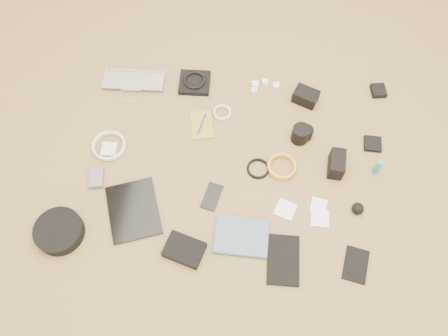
# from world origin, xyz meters

# --- Properties ---
(laptop) EXTENTS (0.32, 0.23, 0.02)m
(laptop) POSITION_xyz_m (-0.51, 0.36, 0.01)
(laptop) COLOR silver
(laptop) RESTS_ON ground
(headphone_pouch) EXTENTS (0.16, 0.15, 0.03)m
(headphone_pouch) POSITION_xyz_m (-0.21, 0.43, 0.01)
(headphone_pouch) COLOR black
(headphone_pouch) RESTS_ON ground
(headphones) EXTENTS (0.13, 0.13, 0.01)m
(headphones) POSITION_xyz_m (-0.21, 0.43, 0.03)
(headphones) COLOR black
(headphones) RESTS_ON headphone_pouch
(charger_a) EXTENTS (0.03, 0.03, 0.03)m
(charger_a) POSITION_xyz_m (0.09, 0.46, 0.02)
(charger_a) COLOR silver
(charger_a) RESTS_ON ground
(charger_b) EXTENTS (0.03, 0.03, 0.03)m
(charger_b) POSITION_xyz_m (0.14, 0.48, 0.01)
(charger_b) COLOR silver
(charger_b) RESTS_ON ground
(charger_c) EXTENTS (0.04, 0.04, 0.03)m
(charger_c) POSITION_xyz_m (0.19, 0.46, 0.01)
(charger_c) COLOR silver
(charger_c) RESTS_ON ground
(charger_d) EXTENTS (0.03, 0.03, 0.03)m
(charger_d) POSITION_xyz_m (0.09, 0.42, 0.01)
(charger_d) COLOR silver
(charger_d) RESTS_ON ground
(dslr_camera) EXTENTS (0.13, 0.11, 0.07)m
(dslr_camera) POSITION_xyz_m (0.34, 0.41, 0.03)
(dslr_camera) COLOR black
(dslr_camera) RESTS_ON ground
(lens_pouch) EXTENTS (0.08, 0.09, 0.03)m
(lens_pouch) POSITION_xyz_m (0.69, 0.50, 0.01)
(lens_pouch) COLOR black
(lens_pouch) RESTS_ON ground
(notebook_olive) EXTENTS (0.13, 0.18, 0.01)m
(notebook_olive) POSITION_xyz_m (-0.14, 0.20, 0.00)
(notebook_olive) COLOR olive
(notebook_olive) RESTS_ON ground
(pen_blue) EXTENTS (0.03, 0.12, 0.01)m
(pen_blue) POSITION_xyz_m (-0.14, 0.20, 0.01)
(pen_blue) COLOR #122499
(pen_blue) RESTS_ON notebook_olive
(cable_white_a) EXTENTS (0.09, 0.09, 0.01)m
(cable_white_a) POSITION_xyz_m (-0.05, 0.28, 0.01)
(cable_white_a) COLOR silver
(cable_white_a) RESTS_ON ground
(lens_a) EXTENTS (0.10, 0.10, 0.09)m
(lens_a) POSITION_xyz_m (0.32, 0.18, 0.04)
(lens_a) COLOR black
(lens_a) RESTS_ON ground
(lens_b) EXTENTS (0.07, 0.07, 0.06)m
(lens_b) POSITION_xyz_m (0.35, 0.20, 0.03)
(lens_b) COLOR black
(lens_b) RESTS_ON ground
(card_reader) EXTENTS (0.08, 0.08, 0.02)m
(card_reader) POSITION_xyz_m (0.66, 0.19, 0.01)
(card_reader) COLOR black
(card_reader) RESTS_ON ground
(power_brick) EXTENTS (0.07, 0.07, 0.03)m
(power_brick) POSITION_xyz_m (-0.53, 0.01, 0.01)
(power_brick) COLOR silver
(power_brick) RESTS_ON ground
(cable_white_b) EXTENTS (0.19, 0.19, 0.01)m
(cable_white_b) POSITION_xyz_m (-0.54, 0.03, 0.01)
(cable_white_b) COLOR silver
(cable_white_b) RESTS_ON ground
(cable_black) EXTENTS (0.13, 0.13, 0.01)m
(cable_black) POSITION_xyz_m (0.15, 0.00, 0.00)
(cable_black) COLOR black
(cable_black) RESTS_ON ground
(cable_yellow) EXTENTS (0.16, 0.16, 0.01)m
(cable_yellow) POSITION_xyz_m (0.25, 0.02, 0.01)
(cable_yellow) COLOR gold
(cable_yellow) RESTS_ON ground
(flash) EXTENTS (0.07, 0.12, 0.09)m
(flash) POSITION_xyz_m (0.49, 0.05, 0.04)
(flash) COLOR black
(flash) RESTS_ON ground
(lens_cleaner) EXTENTS (0.03, 0.03, 0.09)m
(lens_cleaner) POSITION_xyz_m (0.66, 0.06, 0.04)
(lens_cleaner) COLOR teal
(lens_cleaner) RESTS_ON ground
(battery_charger) EXTENTS (0.08, 0.10, 0.03)m
(battery_charger) POSITION_xyz_m (-0.55, -0.14, 0.01)
(battery_charger) COLOR #5B5B60
(battery_charger) RESTS_ON ground
(tablet) EXTENTS (0.29, 0.32, 0.01)m
(tablet) POSITION_xyz_m (-0.36, -0.26, 0.01)
(tablet) COLOR black
(tablet) RESTS_ON ground
(phone) EXTENTS (0.09, 0.14, 0.01)m
(phone) POSITION_xyz_m (-0.04, -0.16, 0.00)
(phone) COLOR black
(phone) RESTS_ON ground
(filter_case_left) EXTENTS (0.10, 0.10, 0.01)m
(filter_case_left) POSITION_xyz_m (0.28, -0.18, 0.01)
(filter_case_left) COLOR silver
(filter_case_left) RESTS_ON ground
(filter_case_mid) EXTENTS (0.08, 0.08, 0.01)m
(filter_case_mid) POSITION_xyz_m (0.43, -0.20, 0.01)
(filter_case_mid) COLOR silver
(filter_case_mid) RESTS_ON ground
(filter_case_right) EXTENTS (0.08, 0.08, 0.01)m
(filter_case_right) POSITION_xyz_m (0.42, -0.14, 0.00)
(filter_case_right) COLOR silver
(filter_case_right) RESTS_ON ground
(air_blower) EXTENTS (0.07, 0.07, 0.05)m
(air_blower) POSITION_xyz_m (0.58, -0.14, 0.03)
(air_blower) COLOR black
(air_blower) RESTS_ON ground
(headphone_case) EXTENTS (0.24, 0.24, 0.05)m
(headphone_case) POSITION_xyz_m (-0.64, -0.40, 0.03)
(headphone_case) COLOR black
(headphone_case) RESTS_ON ground
(drive_case) EXTENTS (0.18, 0.15, 0.04)m
(drive_case) POSITION_xyz_m (-0.12, -0.41, 0.02)
(drive_case) COLOR black
(drive_case) RESTS_ON ground
(paperback) EXTENTS (0.22, 0.17, 0.02)m
(paperback) POSITION_xyz_m (0.11, -0.41, 0.01)
(paperback) COLOR #465C76
(paperback) RESTS_ON ground
(notebook_black_a) EXTENTS (0.14, 0.21, 0.01)m
(notebook_black_a) POSITION_xyz_m (0.29, -0.40, 0.01)
(notebook_black_a) COLOR black
(notebook_black_a) RESTS_ON ground
(notebook_black_b) EXTENTS (0.11, 0.15, 0.01)m
(notebook_black_b) POSITION_xyz_m (0.58, -0.38, 0.01)
(notebook_black_b) COLOR black
(notebook_black_b) RESTS_ON ground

